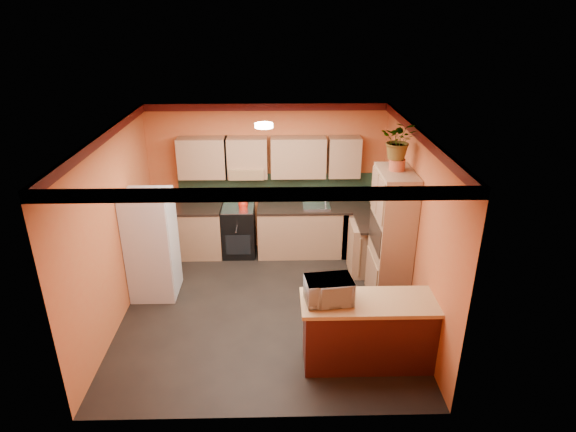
{
  "coord_description": "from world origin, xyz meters",
  "views": [
    {
      "loc": [
        0.18,
        -6.11,
        4.19
      ],
      "look_at": [
        0.34,
        0.45,
        1.33
      ],
      "focal_mm": 30.0,
      "sensor_mm": 36.0,
      "label": 1
    }
  ],
  "objects_px": {
    "breakfast_bar": "(376,334)",
    "microwave": "(329,290)",
    "pantry": "(391,239)",
    "stove": "(239,231)",
    "base_cabinets_back": "(273,231)",
    "fridge": "(152,245)"
  },
  "relations": [
    {
      "from": "fridge",
      "to": "microwave",
      "type": "xyz_separation_m",
      "value": [
        2.53,
        -1.71,
        0.23
      ]
    },
    {
      "from": "base_cabinets_back",
      "to": "pantry",
      "type": "height_order",
      "value": "pantry"
    },
    {
      "from": "base_cabinets_back",
      "to": "microwave",
      "type": "bearing_deg",
      "value": -77.25
    },
    {
      "from": "fridge",
      "to": "pantry",
      "type": "xyz_separation_m",
      "value": [
        3.6,
        -0.29,
        0.2
      ]
    },
    {
      "from": "base_cabinets_back",
      "to": "fridge",
      "type": "bearing_deg",
      "value": -144.78
    },
    {
      "from": "base_cabinets_back",
      "to": "microwave",
      "type": "height_order",
      "value": "microwave"
    },
    {
      "from": "fridge",
      "to": "microwave",
      "type": "bearing_deg",
      "value": -34.07
    },
    {
      "from": "base_cabinets_back",
      "to": "pantry",
      "type": "bearing_deg",
      "value": -42.29
    },
    {
      "from": "base_cabinets_back",
      "to": "fridge",
      "type": "distance_m",
      "value": 2.3
    },
    {
      "from": "fridge",
      "to": "breakfast_bar",
      "type": "xyz_separation_m",
      "value": [
        3.15,
        -1.71,
        -0.41
      ]
    },
    {
      "from": "stove",
      "to": "breakfast_bar",
      "type": "height_order",
      "value": "stove"
    },
    {
      "from": "pantry",
      "to": "stove",
      "type": "bearing_deg",
      "value": 146.17
    },
    {
      "from": "base_cabinets_back",
      "to": "stove",
      "type": "xyz_separation_m",
      "value": [
        -0.62,
        -0.0,
        0.02
      ]
    },
    {
      "from": "pantry",
      "to": "microwave",
      "type": "height_order",
      "value": "pantry"
    },
    {
      "from": "pantry",
      "to": "breakfast_bar",
      "type": "relative_size",
      "value": 1.17
    },
    {
      "from": "breakfast_bar",
      "to": "microwave",
      "type": "height_order",
      "value": "microwave"
    },
    {
      "from": "pantry",
      "to": "base_cabinets_back",
      "type": "bearing_deg",
      "value": 137.71
    },
    {
      "from": "base_cabinets_back",
      "to": "microwave",
      "type": "distance_m",
      "value": 3.16
    },
    {
      "from": "stove",
      "to": "microwave",
      "type": "height_order",
      "value": "microwave"
    },
    {
      "from": "stove",
      "to": "breakfast_bar",
      "type": "bearing_deg",
      "value": -57.45
    },
    {
      "from": "microwave",
      "to": "fridge",
      "type": "bearing_deg",
      "value": 138.95
    },
    {
      "from": "breakfast_bar",
      "to": "microwave",
      "type": "relative_size",
      "value": 3.24
    }
  ]
}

